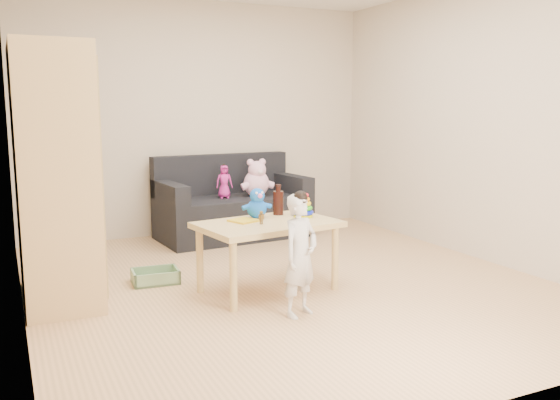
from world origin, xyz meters
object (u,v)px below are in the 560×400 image
toddler (300,257)px  wardrobe (54,175)px  sofa (234,217)px  play_table (268,257)px

toddler → wardrobe: bearing=119.6°
sofa → play_table: play_table is taller
toddler → play_table: bearing=63.8°
wardrobe → toddler: bearing=-36.6°
play_table → toddler: 0.62m
wardrobe → sofa: size_ratio=1.16×
wardrobe → toddler: 1.90m
wardrobe → play_table: wardrobe is taller
sofa → toddler: 2.58m
play_table → toddler: (-0.03, -0.60, 0.14)m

